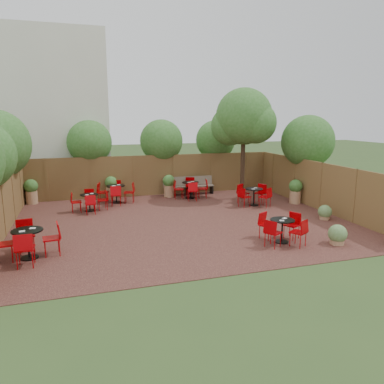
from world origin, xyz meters
name	(u,v)px	position (x,y,z in m)	size (l,w,h in m)	color
ground	(182,222)	(0.00, 0.00, 0.00)	(80.00, 80.00, 0.00)	#354F23
courtyard_paving	(182,221)	(0.00, 0.00, 0.01)	(12.00, 10.00, 0.02)	#321714
fence_back	(155,175)	(0.00, 5.00, 1.00)	(12.00, 0.08, 2.00)	brown
fence_left	(2,207)	(-6.00, 0.00, 1.00)	(0.08, 10.00, 2.00)	brown
fence_right	(321,187)	(6.00, 0.00, 1.00)	(0.08, 10.00, 2.00)	brown
neighbour_building	(57,114)	(-4.50, 8.00, 4.00)	(5.00, 4.00, 8.00)	silver
overhang_foliage	(105,146)	(-2.52, 2.10, 2.73)	(15.88, 10.72, 2.75)	#2E6220
courtyard_tree	(244,120)	(3.78, 2.93, 3.70)	(2.74, 2.64, 5.13)	black
park_bench_left	(178,186)	(1.08, 4.62, 0.48)	(1.45, 0.47, 0.89)	brown
park_bench_right	(199,185)	(2.19, 4.62, 0.48)	(1.45, 0.49, 0.89)	brown
bistro_tables	(159,205)	(-0.62, 1.02, 0.47)	(10.32, 8.60, 0.94)	black
planters	(150,188)	(-0.48, 3.77, 0.61)	(11.90, 3.98, 1.11)	#A27551
low_shrubs	(350,228)	(4.75, -3.32, 0.30)	(2.06, 3.66, 0.61)	#A27551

